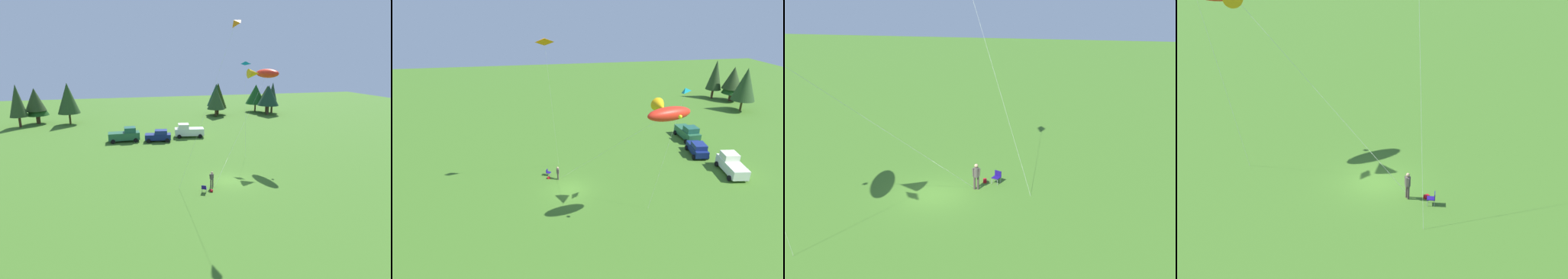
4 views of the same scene
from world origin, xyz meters
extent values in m
plane|color=#406F23|center=(0.00, 0.00, 0.00)|extent=(160.00, 160.00, 0.00)
cylinder|color=#4B3B39|center=(-2.57, -1.20, 0.42)|extent=(0.14, 0.14, 0.85)
cylinder|color=#4B3B39|center=(-2.36, -1.17, 0.42)|extent=(0.14, 0.14, 0.85)
cylinder|color=#534944|center=(-2.46, -1.18, 1.16)|extent=(0.38, 0.38, 0.62)
sphere|color=tan|center=(-2.46, -1.18, 1.62)|extent=(0.24, 0.24, 0.24)
cylinder|color=#534944|center=(-2.67, -1.15, 1.19)|extent=(0.15, 0.11, 0.56)
cylinder|color=#534944|center=(-2.27, -1.09, 1.19)|extent=(0.12, 0.10, 0.55)
cube|color=navy|center=(-3.60, -2.26, 0.42)|extent=(0.63, 0.63, 0.04)
cube|color=navy|center=(-3.69, -2.46, 0.62)|extent=(0.45, 0.23, 0.40)
cylinder|color=#A5A8AD|center=(-3.70, -1.98, 0.21)|extent=(0.03, 0.03, 0.42)
cylinder|color=#A5A8AD|center=(-3.32, -2.15, 0.21)|extent=(0.03, 0.03, 0.42)
cylinder|color=#A5A8AD|center=(-3.87, -2.36, 0.21)|extent=(0.03, 0.03, 0.42)
cylinder|color=#A5A8AD|center=(-3.49, -2.54, 0.21)|extent=(0.03, 0.03, 0.42)
cube|color=#B41019|center=(-2.84, -2.30, 0.11)|extent=(0.26, 0.35, 0.22)
cube|color=#275E3D|center=(-11.39, 19.98, 0.94)|extent=(5.05, 2.14, 1.20)
cube|color=#1E5344|center=(-10.39, 20.01, 1.94)|extent=(1.85, 1.89, 0.80)
cylinder|color=black|center=(-9.62, 21.12, 0.34)|extent=(0.69, 0.24, 0.68)
cylinder|color=black|center=(-9.56, 18.94, 0.34)|extent=(0.69, 0.24, 0.68)
cylinder|color=black|center=(-13.22, 21.02, 0.34)|extent=(0.69, 0.24, 0.68)
cylinder|color=black|center=(-13.16, 18.84, 0.34)|extent=(0.69, 0.24, 0.68)
cube|color=navy|center=(-5.92, 18.81, 0.79)|extent=(4.40, 2.35, 0.90)
cube|color=navy|center=(-5.42, 18.75, 1.56)|extent=(2.20, 1.91, 0.65)
cylinder|color=black|center=(-4.29, 19.59, 0.34)|extent=(0.70, 0.31, 0.68)
cylinder|color=black|center=(-4.55, 17.63, 0.34)|extent=(0.70, 0.31, 0.68)
cylinder|color=black|center=(-7.28, 20.00, 0.34)|extent=(0.70, 0.31, 0.68)
cylinder|color=black|center=(-7.55, 18.03, 0.34)|extent=(0.70, 0.31, 0.68)
cube|color=white|center=(-0.27, 20.51, 0.94)|extent=(5.21, 2.62, 1.20)
cube|color=#EAF0CB|center=(-1.27, 20.64, 1.94)|extent=(2.02, 2.05, 0.80)
cylinder|color=black|center=(-2.20, 19.66, 0.34)|extent=(0.70, 0.30, 0.68)
cylinder|color=black|center=(-1.92, 21.83, 0.34)|extent=(0.70, 0.30, 0.68)
cylinder|color=black|center=(1.37, 19.20, 0.34)|extent=(0.70, 0.30, 0.68)
cylinder|color=black|center=(1.65, 21.37, 0.34)|extent=(0.70, 0.30, 0.68)
cylinder|color=#513221|center=(-31.55, 36.01, 1.04)|extent=(0.48, 0.48, 2.07)
cone|color=#283F1E|center=(-31.55, 36.01, 5.29)|extent=(3.31, 3.31, 6.43)
cylinder|color=#503722|center=(-29.02, 38.74, 1.38)|extent=(0.47, 0.47, 2.76)
cone|color=#273D1C|center=(-29.02, 38.74, 5.11)|extent=(4.10, 4.10, 4.70)
cylinder|color=#4D3022|center=(-28.80, 38.94, 0.88)|extent=(0.63, 0.63, 1.75)
cone|color=#194616|center=(-28.80, 38.94, 3.88)|extent=(4.39, 4.39, 4.26)
cylinder|color=#49401C|center=(-22.26, 36.79, 1.14)|extent=(0.40, 0.40, 2.28)
cone|color=#26441E|center=(-22.26, 36.79, 5.42)|extent=(4.44, 4.44, 6.29)
cylinder|color=#4A371E|center=(10.00, 38.33, 0.88)|extent=(0.45, 0.45, 1.76)
cone|color=#264320|center=(10.00, 38.33, 4.27)|extent=(4.18, 4.18, 5.04)
cylinder|color=#44382C|center=(10.75, 40.75, 1.10)|extent=(0.57, 0.57, 2.19)
cone|color=#1B4125|center=(10.75, 40.75, 4.84)|extent=(4.43, 4.43, 5.30)
cylinder|color=#4E311B|center=(11.21, 40.76, 0.81)|extent=(0.53, 0.53, 1.62)
cone|color=#243A12|center=(11.21, 40.76, 4.65)|extent=(4.31, 4.31, 6.06)
cylinder|color=#4C3825|center=(21.92, 42.70, 1.02)|extent=(0.39, 0.39, 2.04)
cone|color=#164A19|center=(21.92, 42.70, 4.48)|extent=(5.06, 5.06, 4.89)
cylinder|color=#4C3828|center=(23.08, 37.90, 1.14)|extent=(0.64, 0.64, 2.28)
cone|color=#173524|center=(23.08, 37.90, 4.68)|extent=(5.14, 5.14, 4.81)
cylinder|color=#523923|center=(24.26, 40.99, 1.27)|extent=(0.59, 0.59, 2.54)
cone|color=#263D15|center=(24.26, 40.99, 4.64)|extent=(4.29, 4.29, 4.18)
cylinder|color=#503D27|center=(25.21, 39.96, 0.89)|extent=(0.49, 0.49, 1.77)
cone|color=#233B29|center=(25.21, 39.96, 4.70)|extent=(2.84, 2.84, 5.87)
ellipsoid|color=red|center=(7.50, 7.59, 11.39)|extent=(2.39, 4.46, 1.25)
cone|color=#EAAC10|center=(5.59, 7.59, 11.39)|extent=(1.48, 1.24, 1.24)
sphere|color=yellow|center=(8.66, 7.97, 11.53)|extent=(0.30, 0.30, 0.30)
cylinder|color=silver|center=(2.62, 3.10, 5.70)|extent=(9.76, 8.99, 11.40)
cylinder|color=#4C3823|center=(-2.25, -1.39, 0.00)|extent=(0.04, 0.04, 0.01)
pyramid|color=orange|center=(-0.85, -1.98, 16.45)|extent=(0.93, 1.33, 0.86)
cylinder|color=silver|center=(-3.32, -1.39, 8.14)|extent=(5.25, 1.18, 16.28)
cylinder|color=#4C3823|center=(-5.94, -0.80, 0.00)|extent=(0.04, 0.04, 0.01)
pyramid|color=#0E878B|center=(5.32, 9.84, 12.73)|extent=(1.29, 1.25, 0.59)
cylinder|color=silver|center=(5.17, 8.76, 6.28)|extent=(0.42, 2.29, 12.55)
cylinder|color=#4C3823|center=(4.96, 7.62, 0.00)|extent=(0.04, 0.04, 0.01)
camera|label=1|loc=(-11.04, -30.07, 13.24)|focal=28.00mm
camera|label=2|loc=(29.65, -3.03, 19.67)|focal=28.00mm
camera|label=3|loc=(-7.14, 24.79, 12.64)|focal=42.00mm
camera|label=4|loc=(-29.46, 9.68, 17.20)|focal=50.00mm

